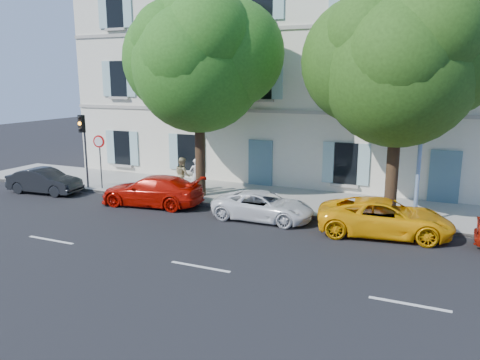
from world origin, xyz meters
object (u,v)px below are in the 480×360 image
at_px(car_dark_sedan, 45,181).
at_px(road_sign, 100,150).
at_px(car_yellow_supercar, 385,217).
at_px(traffic_light, 83,135).
at_px(car_red_coupe, 152,191).
at_px(pedestrian_b, 183,175).
at_px(tree_right, 399,69).
at_px(pedestrian_a, 196,176).
at_px(car_white_coupe, 263,206).
at_px(street_lamp, 423,109).
at_px(tree_left, 199,66).

distance_m(car_dark_sedan, road_sign, 3.12).
bearing_deg(car_yellow_supercar, traffic_light, 77.45).
height_order(car_red_coupe, pedestrian_b, pedestrian_b).
relative_size(road_sign, pedestrian_b, 1.57).
distance_m(tree_right, pedestrian_a, 10.37).
relative_size(car_dark_sedan, car_white_coupe, 0.92).
height_order(car_red_coupe, street_lamp, street_lamp).
height_order(car_yellow_supercar, road_sign, road_sign).
bearing_deg(traffic_light, car_red_coupe, -12.73).
xyz_separation_m(car_white_coupe, traffic_light, (-10.08, 1.11, 2.26)).
distance_m(car_dark_sedan, tree_right, 17.25).
distance_m(car_red_coupe, street_lamp, 11.75).
xyz_separation_m(car_white_coupe, street_lamp, (5.67, 1.34, 3.93)).
height_order(traffic_light, pedestrian_b, traffic_light).
bearing_deg(road_sign, tree_left, 7.91).
bearing_deg(tree_right, road_sign, -178.44).
bearing_deg(street_lamp, pedestrian_b, 175.08).
bearing_deg(tree_right, car_dark_sedan, -173.51).
bearing_deg(traffic_light, car_white_coupe, -6.27).
relative_size(tree_left, pedestrian_b, 5.40).
bearing_deg(tree_right, street_lamp, -19.83).
distance_m(car_red_coupe, traffic_light, 5.30).
bearing_deg(tree_left, car_red_coupe, -124.89).
height_order(car_white_coupe, tree_right, tree_right).
bearing_deg(car_red_coupe, pedestrian_b, 166.33).
distance_m(tree_right, pedestrian_b, 10.98).
bearing_deg(traffic_light, tree_left, 8.70).
bearing_deg(road_sign, car_red_coupe, -17.90).
relative_size(car_yellow_supercar, pedestrian_a, 2.80).
height_order(car_white_coupe, traffic_light, traffic_light).
height_order(car_red_coupe, car_yellow_supercar, car_red_coupe).
bearing_deg(street_lamp, car_white_coupe, -166.69).
bearing_deg(street_lamp, road_sign, -179.86).
distance_m(tree_left, pedestrian_b, 5.26).
height_order(car_yellow_supercar, street_lamp, street_lamp).
distance_m(car_dark_sedan, tree_left, 9.67).
xyz_separation_m(car_red_coupe, tree_left, (1.40, 2.00, 5.46)).
bearing_deg(car_white_coupe, road_sign, 81.11).
distance_m(car_yellow_supercar, road_sign, 14.14).
distance_m(car_white_coupe, car_yellow_supercar, 4.73).
distance_m(tree_right, road_sign, 14.51).
distance_m(tree_right, street_lamp, 1.75).
relative_size(street_lamp, pedestrian_a, 4.50).
bearing_deg(car_dark_sedan, street_lamp, -90.32).
bearing_deg(tree_right, pedestrian_b, 176.61).
relative_size(car_red_coupe, car_yellow_supercar, 0.98).
distance_m(car_yellow_supercar, pedestrian_b, 10.08).
bearing_deg(street_lamp, car_dark_sedan, -175.00).
height_order(car_dark_sedan, car_yellow_supercar, car_yellow_supercar).
distance_m(car_yellow_supercar, tree_right, 5.53).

